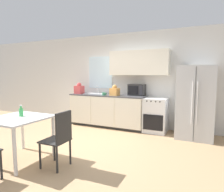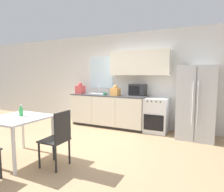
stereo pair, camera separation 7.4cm
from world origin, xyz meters
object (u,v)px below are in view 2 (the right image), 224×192
drink_bottle (21,112)px  dining_table (18,124)px  coffee_mug (105,94)px  refrigerator (196,102)px  dining_chair_side (59,135)px  oven_range (156,115)px  microwave (138,90)px

drink_bottle → dining_table: bearing=-74.2°
coffee_mug → drink_bottle: (-0.39, -2.45, -0.12)m
refrigerator → dining_chair_side: (-1.89, -2.62, -0.32)m
coffee_mug → dining_chair_side: (0.48, -2.46, -0.44)m
coffee_mug → dining_table: 2.59m
drink_bottle → refrigerator: bearing=43.5°
oven_range → coffee_mug: bearing=-170.2°
microwave → dining_table: microwave is taller
dining_table → microwave: bearing=67.5°
coffee_mug → drink_bottle: 2.49m
microwave → dining_chair_side: 2.91m
microwave → coffee_mug: size_ratio=3.43×
microwave → drink_bottle: (-1.23, -2.82, -0.24)m
drink_bottle → oven_range: bearing=56.3°
microwave → dining_chair_side: microwave is taller
oven_range → coffee_mug: 1.52m
refrigerator → drink_bottle: refrigerator is taller
microwave → dining_table: 3.18m
oven_range → microwave: size_ratio=2.02×
refrigerator → coffee_mug: (-2.37, -0.16, 0.11)m
oven_range → refrigerator: refrigerator is taller
microwave → drink_bottle: microwave is taller
oven_range → dining_table: oven_range is taller
refrigerator → microwave: (-1.53, 0.20, 0.23)m
dining_table → dining_chair_side: dining_chair_side is taller
oven_range → coffee_mug: size_ratio=6.93×
refrigerator → coffee_mug: refrigerator is taller
oven_range → drink_bottle: bearing=-123.7°
dining_chair_side → microwave: bearing=-8.3°
oven_range → refrigerator: size_ratio=0.52×
dining_table → coffee_mug: bearing=81.9°
oven_range → refrigerator: 1.04m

